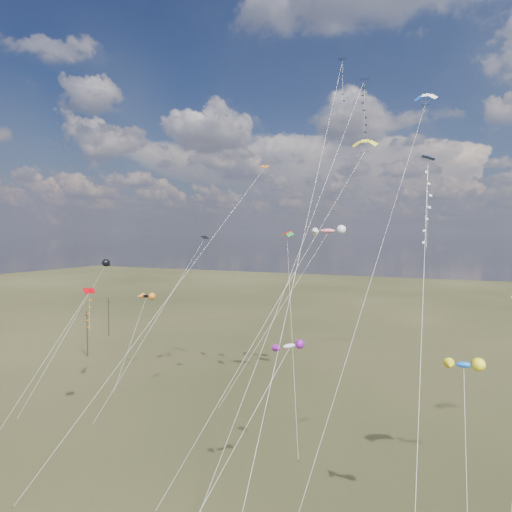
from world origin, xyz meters
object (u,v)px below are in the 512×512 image
at_px(utility_pole_near, 87,333).
at_px(diamond_black_high, 356,125).
at_px(utility_pole_far, 109,316).
at_px(parafoil_yellow, 364,142).
at_px(novelty_black_orange, 146,296).

relative_size(utility_pole_near, diamond_black_high, 0.21).
xyz_separation_m(utility_pole_near, utility_pole_far, (-8.00, 14.00, 0.00)).
relative_size(utility_pole_near, parafoil_yellow, 0.25).
bearing_deg(utility_pole_far, parafoil_yellow, -21.06).
height_order(parafoil_yellow, novelty_black_orange, parafoil_yellow).
relative_size(utility_pole_far, parafoil_yellow, 0.25).
bearing_deg(parafoil_yellow, novelty_black_orange, 173.54).
height_order(utility_pole_far, novelty_black_orange, novelty_black_orange).
relative_size(diamond_black_high, novelty_black_orange, 3.03).
xyz_separation_m(utility_pole_far, diamond_black_high, (57.06, -24.62, 28.96)).
bearing_deg(diamond_black_high, novelty_black_orange, 169.18).
distance_m(utility_pole_near, parafoil_yellow, 57.18).
distance_m(parafoil_yellow, novelty_black_orange, 38.65).
bearing_deg(utility_pole_near, parafoil_yellow, -9.31).
bearing_deg(utility_pole_far, novelty_black_orange, -37.07).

